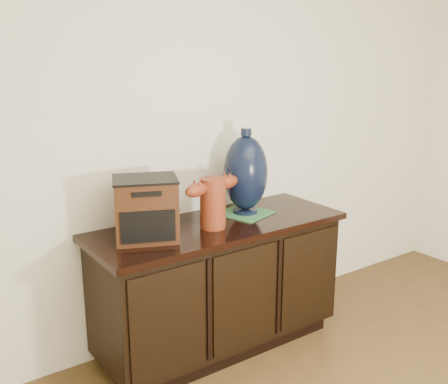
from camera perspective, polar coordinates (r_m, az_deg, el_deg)
sideboard at (r=3.04m, az=-0.60°, el=-10.02°), size 1.46×0.56×0.75m
terracotta_vessel at (r=2.79m, az=-1.24°, el=-0.88°), size 0.39×0.17×0.27m
tv_radio at (r=2.65m, az=-8.49°, el=-1.82°), size 0.39×0.36×0.32m
green_mat at (r=3.07m, az=2.32°, el=-2.30°), size 0.33×0.33×0.01m
lamp_base at (r=3.01m, az=2.37°, el=2.04°), size 0.32×0.32×0.49m
spray_can at (r=2.94m, az=-5.93°, el=-1.35°), size 0.07×0.07×0.19m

